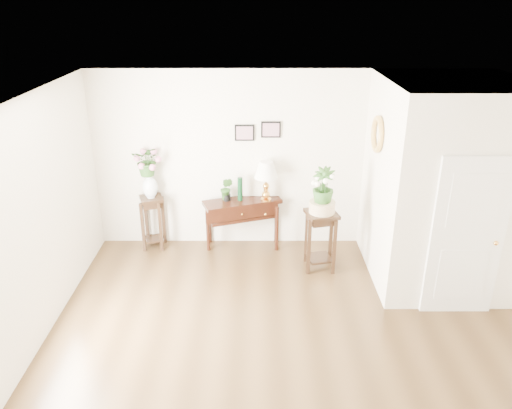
{
  "coord_description": "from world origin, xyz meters",
  "views": [
    {
      "loc": [
        -0.48,
        -4.66,
        3.82
      ],
      "look_at": [
        -0.48,
        1.3,
        1.27
      ],
      "focal_mm": 35.0,
      "sensor_mm": 36.0,
      "label": 1
    }
  ],
  "objects_px": {
    "table_lamp": "(266,179)",
    "plant_stand_b": "(320,240)",
    "console_table": "(243,223)",
    "plant_stand_a": "(153,222)"
  },
  "relations": [
    {
      "from": "table_lamp",
      "to": "plant_stand_b",
      "type": "height_order",
      "value": "table_lamp"
    },
    {
      "from": "console_table",
      "to": "plant_stand_b",
      "type": "xyz_separation_m",
      "value": [
        1.16,
        -0.69,
        0.05
      ]
    },
    {
      "from": "table_lamp",
      "to": "plant_stand_a",
      "type": "bearing_deg",
      "value": -179.2
    },
    {
      "from": "plant_stand_a",
      "to": "plant_stand_b",
      "type": "relative_size",
      "value": 0.96
    },
    {
      "from": "table_lamp",
      "to": "plant_stand_a",
      "type": "height_order",
      "value": "table_lamp"
    },
    {
      "from": "console_table",
      "to": "table_lamp",
      "type": "bearing_deg",
      "value": -19.51
    },
    {
      "from": "console_table",
      "to": "table_lamp",
      "type": "height_order",
      "value": "table_lamp"
    },
    {
      "from": "console_table",
      "to": "plant_stand_a",
      "type": "xyz_separation_m",
      "value": [
        -1.42,
        -0.03,
        0.03
      ]
    },
    {
      "from": "console_table",
      "to": "plant_stand_a",
      "type": "bearing_deg",
      "value": 161.51
    },
    {
      "from": "plant_stand_a",
      "to": "plant_stand_b",
      "type": "distance_m",
      "value": 2.67
    }
  ]
}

